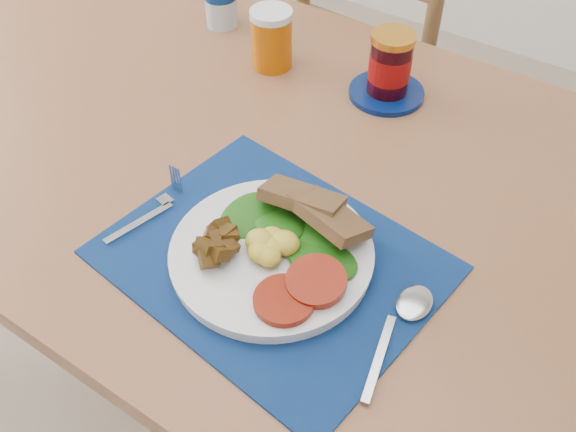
% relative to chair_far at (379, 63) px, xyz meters
% --- Properties ---
extents(ground, '(4.00, 4.00, 0.00)m').
position_rel_chair_far_xyz_m(ground, '(0.01, -0.84, -0.54)').
color(ground, gray).
rests_on(ground, ground).
extents(table, '(1.40, 0.90, 0.75)m').
position_rel_chair_far_xyz_m(table, '(0.01, -0.64, 0.13)').
color(table, brown).
rests_on(table, ground).
extents(chair_far, '(0.41, 0.40, 1.05)m').
position_rel_chair_far_xyz_m(chair_far, '(0.00, 0.00, 0.00)').
color(chair_far, '#533D1E').
rests_on(chair_far, ground).
extents(placemat, '(0.47, 0.39, 0.00)m').
position_rel_chair_far_xyz_m(placemat, '(0.25, -0.82, 0.21)').
color(placemat, black).
rests_on(placemat, table).
extents(breakfast_plate, '(0.27, 0.27, 0.07)m').
position_rel_chair_far_xyz_m(breakfast_plate, '(0.24, -0.83, 0.23)').
color(breakfast_plate, silver).
rests_on(breakfast_plate, placemat).
extents(fork, '(0.04, 0.16, 0.00)m').
position_rel_chair_far_xyz_m(fork, '(0.05, -0.84, 0.22)').
color(fork, '#B2B5BA').
rests_on(fork, placemat).
extents(spoon, '(0.04, 0.19, 0.01)m').
position_rel_chair_far_xyz_m(spoon, '(0.45, -0.81, 0.22)').
color(spoon, '#B2B5BA').
rests_on(spoon, placemat).
extents(juice_glass, '(0.08, 0.08, 0.11)m').
position_rel_chair_far_xyz_m(juice_glass, '(-0.03, -0.42, 0.26)').
color(juice_glass, '#B35204').
rests_on(juice_glass, table).
extents(jam_on_saucer, '(0.14, 0.14, 0.12)m').
position_rel_chair_far_xyz_m(jam_on_saucer, '(0.20, -0.39, 0.26)').
color(jam_on_saucer, '#051852').
rests_on(jam_on_saucer, table).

